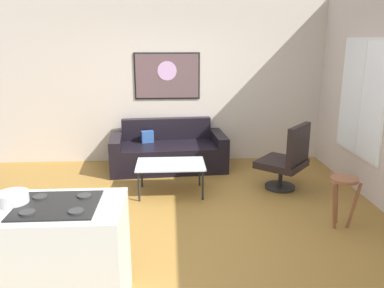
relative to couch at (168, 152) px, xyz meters
name	(u,v)px	position (x,y,z in m)	size (l,w,h in m)	color
ground	(179,220)	(0.13, -1.94, -0.29)	(6.40, 6.40, 0.04)	olive
back_wall	(175,82)	(0.13, 0.48, 1.13)	(6.40, 0.05, 2.80)	beige
couch	(168,152)	(0.00, 0.00, 0.00)	(1.96, 1.03, 0.80)	black
coffee_table	(171,166)	(0.04, -1.12, 0.13)	(0.95, 0.63, 0.44)	silver
armchair	(287,159)	(1.71, -1.08, 0.19)	(0.86, 0.87, 0.98)	black
bar_stool	(343,189)	(2.01, -2.24, 0.20)	(0.36, 0.36, 0.60)	brown
kitchen_counter	(27,261)	(-1.08, -3.54, 0.19)	(1.52, 0.68, 0.95)	silver
mixing_bowl	(13,198)	(-1.14, -3.49, 0.69)	(0.23, 0.23, 0.09)	silver
wall_painting	(167,76)	(0.00, 0.44, 1.24)	(1.12, 0.03, 0.79)	black
window	(361,98)	(2.72, -1.04, 1.05)	(0.03, 1.28, 1.65)	silver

